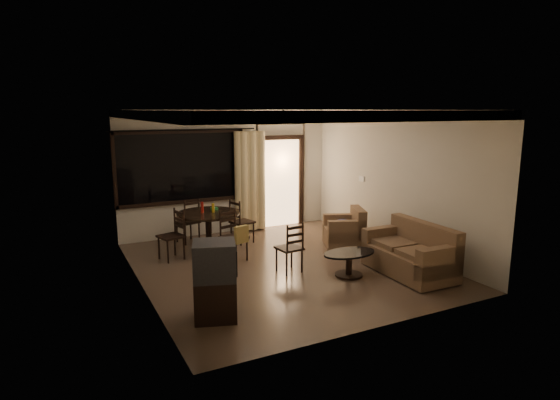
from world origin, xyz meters
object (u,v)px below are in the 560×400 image
dining_table (208,221)px  dining_chair_west (172,245)px  armchair (346,231)px  dining_chair_east (242,230)px  tv_cabinet (215,281)px  sofa (412,254)px  dining_chair_south (234,245)px  side_chair (290,257)px  coffee_table (349,260)px  dining_chair_north (188,229)px

dining_table → dining_chair_west: dining_table is taller
dining_table → armchair: dining_table is taller
dining_chair_east → tv_cabinet: tv_cabinet is taller
sofa → armchair: sofa is taller
tv_cabinet → dining_chair_south: bearing=81.3°
dining_chair_west → side_chair: 2.33m
dining_chair_south → coffee_table: size_ratio=0.99×
dining_table → dining_chair_north: dining_table is taller
dining_chair_west → dining_chair_east: bearing=90.0°
dining_chair_south → tv_cabinet: bearing=-132.6°
dining_chair_west → side_chair: bearing=30.2°
dining_chair_south → sofa: (2.48, -2.06, 0.04)m
dining_chair_west → dining_chair_south: size_ratio=1.00×
dining_chair_north → armchair: 3.35m
dining_table → dining_chair_west: 0.90m
dining_chair_south → dining_chair_west: bearing=134.3°
dining_chair_west → sofa: bearing=37.4°
dining_chair_west → side_chair: dining_chair_west is taller
armchair → side_chair: side_chair is taller
tv_cabinet → side_chair: tv_cabinet is taller
side_chair → dining_chair_south: bearing=-64.6°
tv_cabinet → coffee_table: (2.58, 0.56, -0.26)m
dining_chair_east → side_chair: (0.05, -2.08, -0.01)m
dining_chair_south → side_chair: bearing=-73.9°
sofa → coffee_table: bearing=160.9°
dining_chair_south → dining_chair_north: (-0.44, 1.58, -0.02)m
dining_chair_south → tv_cabinet: 2.51m
coffee_table → tv_cabinet: bearing=-167.9°
dining_chair_south → side_chair: size_ratio=1.05×
dining_chair_north → tv_cabinet: (-0.70, -3.81, 0.26)m
side_chair → coffee_table: bearing=135.6°
dining_chair_east → side_chair: 2.08m
coffee_table → sofa: bearing=-20.8°
dining_chair_east → dining_chair_south: bearing=135.7°
dining_chair_south → sofa: 3.22m
dining_table → coffee_table: (1.67, -2.49, -0.34)m
armchair → dining_chair_south: bearing=-160.4°
dining_chair_south → armchair: (2.44, -0.14, 0.02)m
dining_table → tv_cabinet: 3.18m
dining_chair_west → dining_chair_south: same height
dining_table → dining_chair_south: bearing=-74.6°
dining_chair_west → side_chair: size_ratio=1.05×
coffee_table → side_chair: (-0.81, 0.64, -0.01)m
dining_chair_west → coffee_table: size_ratio=0.99×
dining_chair_north → sofa: dining_chair_north is taller
armchair → side_chair: (-1.80, -0.88, -0.05)m
armchair → dining_table: bearing=-177.0°
armchair → tv_cabinet: bearing=-126.8°
dining_chair_south → armchair: bearing=-18.8°
dining_chair_west → dining_chair_east: (1.61, 0.45, 0.00)m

